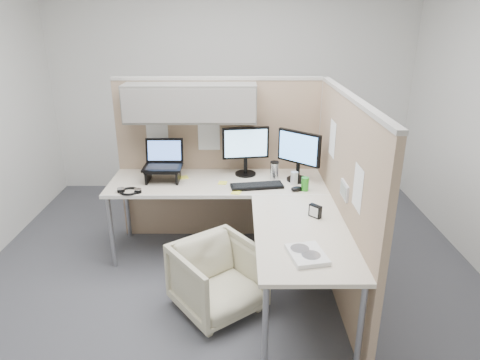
{
  "coord_description": "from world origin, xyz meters",
  "views": [
    {
      "loc": [
        0.09,
        -3.15,
        2.16
      ],
      "look_at": [
        0.1,
        0.25,
        0.85
      ],
      "focal_mm": 32.0,
      "sensor_mm": 36.0,
      "label": 1
    }
  ],
  "objects_px": {
    "desk": "(243,203)",
    "office_chair": "(218,275)",
    "keyboard": "(257,186)",
    "monitor_left": "(246,147)"
  },
  "relations": [
    {
      "from": "desk",
      "to": "office_chair",
      "type": "xyz_separation_m",
      "value": [
        -0.2,
        -0.49,
        -0.38
      ]
    },
    {
      "from": "office_chair",
      "to": "keyboard",
      "type": "xyz_separation_m",
      "value": [
        0.33,
        0.74,
        0.44
      ]
    },
    {
      "from": "desk",
      "to": "office_chair",
      "type": "relative_size",
      "value": 3.3
    },
    {
      "from": "desk",
      "to": "monitor_left",
      "type": "relative_size",
      "value": 4.29
    },
    {
      "from": "office_chair",
      "to": "monitor_left",
      "type": "relative_size",
      "value": 1.3
    },
    {
      "from": "keyboard",
      "to": "office_chair",
      "type": "bearing_deg",
      "value": -122.77
    },
    {
      "from": "desk",
      "to": "office_chair",
      "type": "bearing_deg",
      "value": -112.19
    },
    {
      "from": "monitor_left",
      "to": "keyboard",
      "type": "distance_m",
      "value": 0.43
    },
    {
      "from": "office_chair",
      "to": "keyboard",
      "type": "bearing_deg",
      "value": 29.84
    },
    {
      "from": "office_chair",
      "to": "keyboard",
      "type": "relative_size",
      "value": 1.31
    }
  ]
}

